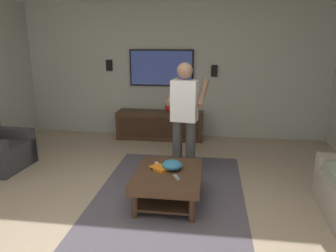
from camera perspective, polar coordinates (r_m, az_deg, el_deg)
ground_plane at (r=3.72m, az=-5.48°, el=-16.67°), size 8.12×8.12×0.00m
wall_back_tv at (r=6.57m, az=1.07°, el=9.67°), size 0.10×6.24×2.64m
area_rug at (r=4.29m, az=0.38°, el=-11.87°), size 2.77×1.88×0.01m
coffee_table at (r=3.99m, az=0.01°, el=-9.47°), size 1.00×0.80×0.40m
media_console at (r=6.47m, az=-1.44°, el=0.14°), size 0.45×1.70×0.55m
tv at (r=6.51m, az=-1.16°, el=10.18°), size 0.05×1.27×0.72m
person_standing at (r=4.61m, az=2.94°, el=2.33°), size 0.60×0.60×1.64m
bowl at (r=4.00m, az=0.74°, el=-6.88°), size 0.25×0.25×0.11m
remote_white at (r=4.12m, az=-2.02°, el=-6.85°), size 0.16×0.07×0.02m
remote_black at (r=4.04m, az=-2.08°, el=-7.33°), size 0.14×0.14×0.02m
remote_grey at (r=3.76m, az=1.49°, el=-9.08°), size 0.15×0.10×0.02m
book at (r=4.01m, az=-1.46°, el=-7.41°), size 0.26×0.27×0.04m
vase_round at (r=6.31m, az=0.46°, el=3.35°), size 0.22×0.22×0.22m
wall_speaker_left at (r=6.45m, az=8.14°, el=9.59°), size 0.06×0.12×0.22m
wall_speaker_right at (r=6.77m, az=-10.30°, el=10.45°), size 0.06×0.12×0.22m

